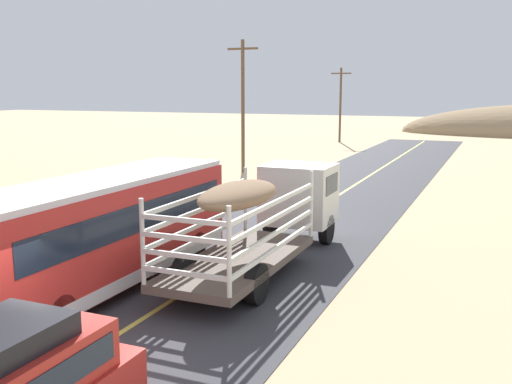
# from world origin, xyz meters

# --- Properties ---
(ground_plane) EXTENTS (240.00, 240.00, 0.00)m
(ground_plane) POSITION_xyz_m (0.00, 0.00, 0.00)
(ground_plane) COLOR #CCB284
(road_surface) EXTENTS (8.00, 120.00, 0.02)m
(road_surface) POSITION_xyz_m (0.00, 0.00, 0.01)
(road_surface) COLOR #38383D
(road_surface) RESTS_ON ground
(road_centre_line) EXTENTS (0.16, 117.60, 0.00)m
(road_centre_line) POSITION_xyz_m (0.00, 0.00, 0.02)
(road_centre_line) COLOR #D8CC4C
(road_centre_line) RESTS_ON road_surface
(livestock_truck) EXTENTS (2.53, 9.70, 3.02)m
(livestock_truck) POSITION_xyz_m (1.11, 10.02, 1.79)
(livestock_truck) COLOR silver
(livestock_truck) RESTS_ON road_surface
(bus) EXTENTS (2.54, 10.00, 3.21)m
(bus) POSITION_xyz_m (-2.31, 5.07, 1.75)
(bus) COLOR red
(bus) RESTS_ON road_surface
(power_pole_mid) EXTENTS (2.20, 0.24, 8.97)m
(power_pole_mid) POSITION_xyz_m (-8.48, 28.38, 4.78)
(power_pole_mid) COLOR brown
(power_pole_mid) RESTS_ON ground
(power_pole_far) EXTENTS (2.20, 0.24, 8.00)m
(power_pole_far) POSITION_xyz_m (-8.48, 54.18, 4.29)
(power_pole_far) COLOR brown
(power_pole_far) RESTS_ON ground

